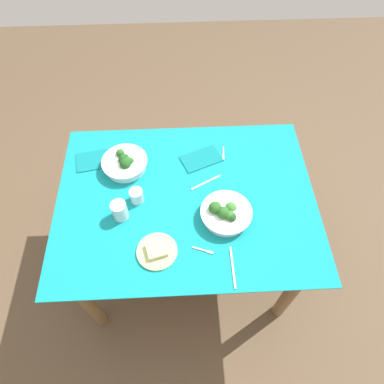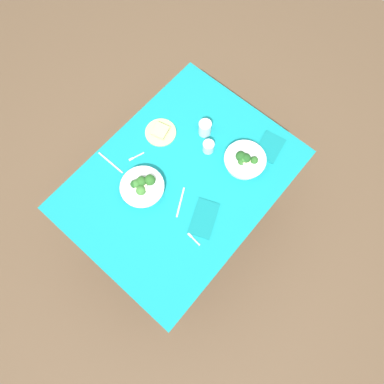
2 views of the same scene
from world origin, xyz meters
name	(u,v)px [view 1 (image 1 of 2)]	position (x,y,z in m)	size (l,w,h in m)	color
ground_plane	(188,257)	(0.00, 0.00, 0.00)	(6.00, 6.00, 0.00)	brown
dining_table	(186,210)	(0.00, 0.00, 0.63)	(1.32, 1.00, 0.75)	teal
broccoli_bowl_far	(226,213)	(-0.19, 0.12, 0.78)	(0.25, 0.25, 0.10)	white
broccoli_bowl_near	(125,163)	(0.32, -0.22, 0.78)	(0.24, 0.24, 0.10)	white
bread_side_plate	(157,251)	(0.14, 0.29, 0.76)	(0.19, 0.19, 0.04)	#B7D684
water_glass_center	(120,211)	(0.32, 0.09, 0.80)	(0.08, 0.08, 0.10)	silver
water_glass_side	(137,196)	(0.25, 0.00, 0.79)	(0.07, 0.07, 0.08)	silver
fork_by_far_bowl	(204,250)	(-0.07, 0.30, 0.75)	(0.10, 0.04, 0.00)	#B7B7BC
fork_by_near_bowl	(223,154)	(-0.22, -0.28, 0.75)	(0.02, 0.09, 0.00)	#B7B7BC
table_knife_left	(233,267)	(-0.20, 0.38, 0.75)	(0.20, 0.01, 0.00)	#B7B7BC
table_knife_right	(206,182)	(-0.11, -0.09, 0.75)	(0.18, 0.01, 0.00)	#B7B7BC
napkin_folded_upper	(93,161)	(0.50, -0.27, 0.75)	(0.18, 0.14, 0.01)	#0F777D
napkin_folded_lower	(201,159)	(-0.09, -0.25, 0.75)	(0.21, 0.13, 0.01)	#0F777D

